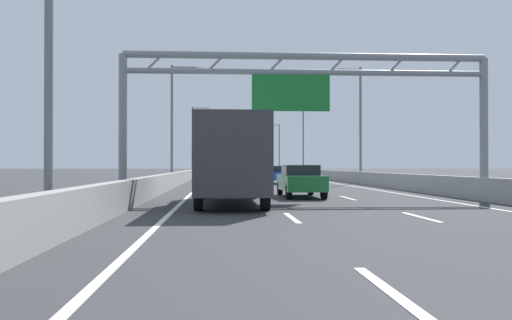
# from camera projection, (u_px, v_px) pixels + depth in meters

# --- Properties ---
(ground_plane) EXTENTS (260.00, 260.00, 0.00)m
(ground_plane) POSITION_uv_depth(u_px,v_px,m) (242.00, 173.00, 102.78)
(ground_plane) COLOR #38383A
(lane_dash_left_0) EXTENTS (0.16, 3.00, 0.01)m
(lane_dash_left_0) POSITION_uv_depth(u_px,v_px,m) (391.00, 292.00, 6.36)
(lane_dash_left_0) COLOR white
(lane_dash_left_0) RESTS_ON ground_plane
(lane_dash_left_1) EXTENTS (0.16, 3.00, 0.01)m
(lane_dash_left_1) POSITION_uv_depth(u_px,v_px,m) (292.00, 218.00, 15.34)
(lane_dash_left_1) COLOR white
(lane_dash_left_1) RESTS_ON ground_plane
(lane_dash_left_2) EXTENTS (0.16, 3.00, 0.01)m
(lane_dash_left_2) POSITION_uv_depth(u_px,v_px,m) (266.00, 198.00, 24.32)
(lane_dash_left_2) COLOR white
(lane_dash_left_2) RESTS_ON ground_plane
(lane_dash_left_3) EXTENTS (0.16, 3.00, 0.01)m
(lane_dash_left_3) POSITION_uv_depth(u_px,v_px,m) (254.00, 189.00, 33.31)
(lane_dash_left_3) COLOR white
(lane_dash_left_3) RESTS_ON ground_plane
(lane_dash_left_4) EXTENTS (0.16, 3.00, 0.01)m
(lane_dash_left_4) POSITION_uv_depth(u_px,v_px,m) (247.00, 184.00, 42.29)
(lane_dash_left_4) COLOR white
(lane_dash_left_4) RESTS_ON ground_plane
(lane_dash_left_5) EXTENTS (0.16, 3.00, 0.01)m
(lane_dash_left_5) POSITION_uv_depth(u_px,v_px,m) (242.00, 181.00, 51.27)
(lane_dash_left_5) COLOR white
(lane_dash_left_5) RESTS_ON ground_plane
(lane_dash_left_6) EXTENTS (0.16, 3.00, 0.01)m
(lane_dash_left_6) POSITION_uv_depth(u_px,v_px,m) (239.00, 179.00, 60.25)
(lane_dash_left_6) COLOR white
(lane_dash_left_6) RESTS_ON ground_plane
(lane_dash_left_7) EXTENTS (0.16, 3.00, 0.01)m
(lane_dash_left_7) POSITION_uv_depth(u_px,v_px,m) (237.00, 177.00, 69.24)
(lane_dash_left_7) COLOR white
(lane_dash_left_7) RESTS_ON ground_plane
(lane_dash_left_8) EXTENTS (0.16, 3.00, 0.01)m
(lane_dash_left_8) POSITION_uv_depth(u_px,v_px,m) (235.00, 175.00, 78.22)
(lane_dash_left_8) COLOR white
(lane_dash_left_8) RESTS_ON ground_plane
(lane_dash_left_9) EXTENTS (0.16, 3.00, 0.01)m
(lane_dash_left_9) POSITION_uv_depth(u_px,v_px,m) (234.00, 174.00, 87.20)
(lane_dash_left_9) COLOR white
(lane_dash_left_9) RESTS_ON ground_plane
(lane_dash_left_10) EXTENTS (0.16, 3.00, 0.01)m
(lane_dash_left_10) POSITION_uv_depth(u_px,v_px,m) (232.00, 174.00, 96.18)
(lane_dash_left_10) COLOR white
(lane_dash_left_10) RESTS_ON ground_plane
(lane_dash_left_11) EXTENTS (0.16, 3.00, 0.01)m
(lane_dash_left_11) POSITION_uv_depth(u_px,v_px,m) (232.00, 173.00, 105.17)
(lane_dash_left_11) COLOR white
(lane_dash_left_11) RESTS_ON ground_plane
(lane_dash_left_12) EXTENTS (0.16, 3.00, 0.01)m
(lane_dash_left_12) POSITION_uv_depth(u_px,v_px,m) (231.00, 172.00, 114.15)
(lane_dash_left_12) COLOR white
(lane_dash_left_12) RESTS_ON ground_plane
(lane_dash_left_13) EXTENTS (0.16, 3.00, 0.01)m
(lane_dash_left_13) POSITION_uv_depth(u_px,v_px,m) (230.00, 172.00, 123.13)
(lane_dash_left_13) COLOR white
(lane_dash_left_13) RESTS_ON ground_plane
(lane_dash_left_14) EXTENTS (0.16, 3.00, 0.01)m
(lane_dash_left_14) POSITION_uv_depth(u_px,v_px,m) (229.00, 171.00, 132.11)
(lane_dash_left_14) COLOR white
(lane_dash_left_14) RESTS_ON ground_plane
(lane_dash_left_15) EXTENTS (0.16, 3.00, 0.01)m
(lane_dash_left_15) POSITION_uv_depth(u_px,v_px,m) (229.00, 171.00, 141.09)
(lane_dash_left_15) COLOR white
(lane_dash_left_15) RESTS_ON ground_plane
(lane_dash_left_16) EXTENTS (0.16, 3.00, 0.01)m
(lane_dash_left_16) POSITION_uv_depth(u_px,v_px,m) (228.00, 171.00, 150.08)
(lane_dash_left_16) COLOR white
(lane_dash_left_16) RESTS_ON ground_plane
(lane_dash_left_17) EXTENTS (0.16, 3.00, 0.01)m
(lane_dash_left_17) POSITION_uv_depth(u_px,v_px,m) (228.00, 170.00, 159.06)
(lane_dash_left_17) COLOR white
(lane_dash_left_17) RESTS_ON ground_plane
(lane_dash_right_1) EXTENTS (0.16, 3.00, 0.01)m
(lane_dash_right_1) POSITION_uv_depth(u_px,v_px,m) (421.00, 217.00, 15.56)
(lane_dash_right_1) COLOR white
(lane_dash_right_1) RESTS_ON ground_plane
(lane_dash_right_2) EXTENTS (0.16, 3.00, 0.01)m
(lane_dash_right_2) POSITION_uv_depth(u_px,v_px,m) (348.00, 198.00, 24.55)
(lane_dash_right_2) COLOR white
(lane_dash_right_2) RESTS_ON ground_plane
(lane_dash_right_3) EXTENTS (0.16, 3.00, 0.01)m
(lane_dash_right_3) POSITION_uv_depth(u_px,v_px,m) (314.00, 189.00, 33.53)
(lane_dash_right_3) COLOR white
(lane_dash_right_3) RESTS_ON ground_plane
(lane_dash_right_4) EXTENTS (0.16, 3.00, 0.01)m
(lane_dash_right_4) POSITION_uv_depth(u_px,v_px,m) (294.00, 184.00, 42.51)
(lane_dash_right_4) COLOR white
(lane_dash_right_4) RESTS_ON ground_plane
(lane_dash_right_5) EXTENTS (0.16, 3.00, 0.01)m
(lane_dash_right_5) POSITION_uv_depth(u_px,v_px,m) (281.00, 181.00, 51.49)
(lane_dash_right_5) COLOR white
(lane_dash_right_5) RESTS_ON ground_plane
(lane_dash_right_6) EXTENTS (0.16, 3.00, 0.01)m
(lane_dash_right_6) POSITION_uv_depth(u_px,v_px,m) (273.00, 179.00, 60.48)
(lane_dash_right_6) COLOR white
(lane_dash_right_6) RESTS_ON ground_plane
(lane_dash_right_7) EXTENTS (0.16, 3.00, 0.01)m
(lane_dash_right_7) POSITION_uv_depth(u_px,v_px,m) (266.00, 177.00, 69.46)
(lane_dash_right_7) COLOR white
(lane_dash_right_7) RESTS_ON ground_plane
(lane_dash_right_8) EXTENTS (0.16, 3.00, 0.01)m
(lane_dash_right_8) POSITION_uv_depth(u_px,v_px,m) (261.00, 175.00, 78.44)
(lane_dash_right_8) COLOR white
(lane_dash_right_8) RESTS_ON ground_plane
(lane_dash_right_9) EXTENTS (0.16, 3.00, 0.01)m
(lane_dash_right_9) POSITION_uv_depth(u_px,v_px,m) (257.00, 174.00, 87.42)
(lane_dash_right_9) COLOR white
(lane_dash_right_9) RESTS_ON ground_plane
(lane_dash_right_10) EXTENTS (0.16, 3.00, 0.01)m
(lane_dash_right_10) POSITION_uv_depth(u_px,v_px,m) (253.00, 174.00, 96.41)
(lane_dash_right_10) COLOR white
(lane_dash_right_10) RESTS_ON ground_plane
(lane_dash_right_11) EXTENTS (0.16, 3.00, 0.01)m
(lane_dash_right_11) POSITION_uv_depth(u_px,v_px,m) (251.00, 173.00, 105.39)
(lane_dash_right_11) COLOR white
(lane_dash_right_11) RESTS_ON ground_plane
(lane_dash_right_12) EXTENTS (0.16, 3.00, 0.01)m
(lane_dash_right_12) POSITION_uv_depth(u_px,v_px,m) (248.00, 172.00, 114.37)
(lane_dash_right_12) COLOR white
(lane_dash_right_12) RESTS_ON ground_plane
(lane_dash_right_13) EXTENTS (0.16, 3.00, 0.01)m
(lane_dash_right_13) POSITION_uv_depth(u_px,v_px,m) (246.00, 172.00, 123.35)
(lane_dash_right_13) COLOR white
(lane_dash_right_13) RESTS_ON ground_plane
(lane_dash_right_14) EXTENTS (0.16, 3.00, 0.01)m
(lane_dash_right_14) POSITION_uv_depth(u_px,v_px,m) (245.00, 171.00, 132.34)
(lane_dash_right_14) COLOR white
(lane_dash_right_14) RESTS_ON ground_plane
(lane_dash_right_15) EXTENTS (0.16, 3.00, 0.01)m
(lane_dash_right_15) POSITION_uv_depth(u_px,v_px,m) (243.00, 171.00, 141.32)
(lane_dash_right_15) COLOR white
(lane_dash_right_15) RESTS_ON ground_plane
(lane_dash_right_16) EXTENTS (0.16, 3.00, 0.01)m
(lane_dash_right_16) POSITION_uv_depth(u_px,v_px,m) (242.00, 171.00, 150.30)
(lane_dash_right_16) COLOR white
(lane_dash_right_16) RESTS_ON ground_plane
(lane_dash_right_17) EXTENTS (0.16, 3.00, 0.01)m
(lane_dash_right_17) POSITION_uv_depth(u_px,v_px,m) (241.00, 170.00, 159.28)
(lane_dash_right_17) COLOR white
(lane_dash_right_17) RESTS_ON ground_plane
(edge_line_left) EXTENTS (0.16, 176.00, 0.01)m
(edge_line_left) POSITION_uv_depth(u_px,v_px,m) (212.00, 174.00, 90.48)
(edge_line_left) COLOR white
(edge_line_left) RESTS_ON ground_plane
(edge_line_right) EXTENTS (0.16, 176.00, 0.01)m
(edge_line_right) POSITION_uv_depth(u_px,v_px,m) (277.00, 174.00, 91.13)
(edge_line_right) COLOR white
(edge_line_right) RESTS_ON ground_plane
(barrier_left) EXTENTS (0.45, 220.00, 0.95)m
(barrier_left) POSITION_uv_depth(u_px,v_px,m) (205.00, 170.00, 112.34)
(barrier_left) COLOR #9E9E99
(barrier_left) RESTS_ON ground_plane
(barrier_right) EXTENTS (0.45, 220.00, 0.95)m
(barrier_right) POSITION_uv_depth(u_px,v_px,m) (274.00, 170.00, 113.19)
(barrier_right) COLOR #9E9E99
(barrier_right) RESTS_ON ground_plane
(sign_gantry) EXTENTS (16.19, 0.36, 6.36)m
(sign_gantry) POSITION_uv_depth(u_px,v_px,m) (305.00, 87.00, 24.41)
(sign_gantry) COLOR gray
(sign_gantry) RESTS_ON ground_plane
(streetlamp_left_mid) EXTENTS (2.58, 0.28, 9.50)m
(streetlamp_left_mid) POSITION_uv_depth(u_px,v_px,m) (175.00, 116.00, 45.13)
(streetlamp_left_mid) COLOR slate
(streetlamp_left_mid) RESTS_ON ground_plane
(streetlamp_right_mid) EXTENTS (2.58, 0.28, 9.50)m
(streetlamp_right_mid) POSITION_uv_depth(u_px,v_px,m) (358.00, 117.00, 46.06)
(streetlamp_right_mid) COLOR slate
(streetlamp_right_mid) RESTS_ON ground_plane
(streetlamp_left_far) EXTENTS (2.58, 0.28, 9.50)m
(streetlamp_left_far) POSITION_uv_depth(u_px,v_px,m) (194.00, 137.00, 77.31)
(streetlamp_left_far) COLOR slate
(streetlamp_left_far) RESTS_ON ground_plane
(streetlamp_right_far) EXTENTS (2.58, 0.28, 9.50)m
(streetlamp_right_far) POSITION_uv_depth(u_px,v_px,m) (302.00, 137.00, 78.24)
(streetlamp_right_far) COLOR slate
(streetlamp_right_far) RESTS_ON ground_plane
(streetlamp_left_distant) EXTENTS (2.58, 0.28, 9.50)m
(streetlamp_left_distant) POSITION_uv_depth(u_px,v_px,m) (202.00, 145.00, 109.50)
(streetlamp_left_distant) COLOR slate
(streetlamp_left_distant) RESTS_ON ground_plane
(streetlamp_right_distant) EXTENTS (2.58, 0.28, 9.50)m
(streetlamp_right_distant) POSITION_uv_depth(u_px,v_px,m) (278.00, 145.00, 110.42)
(streetlamp_right_distant) COLOR slate
(streetlamp_right_distant) RESTS_ON ground_plane
(white_car) EXTENTS (1.73, 4.26, 1.40)m
(white_car) POSITION_uv_depth(u_px,v_px,m) (307.00, 174.00, 47.17)
(white_car) COLOR silver
(white_car) RESTS_ON ground_plane
(blue_car) EXTENTS (1.74, 4.40, 1.39)m
(blue_car) POSITION_uv_depth(u_px,v_px,m) (271.00, 174.00, 43.83)
(blue_car) COLOR #2347AD
(blue_car) RESTS_ON ground_plane
(red_car) EXTENTS (1.71, 4.35, 1.50)m
(red_car) POSITION_uv_depth(u_px,v_px,m) (249.00, 170.00, 73.81)
(red_car) COLOR red
(red_car) RESTS_ON ground_plane
(silver_car) EXTENTS (1.79, 4.43, 1.46)m
(silver_car) POSITION_uv_depth(u_px,v_px,m) (223.00, 169.00, 114.15)
(silver_car) COLOR #A8ADB2
(silver_car) RESTS_ON ground_plane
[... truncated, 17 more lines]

